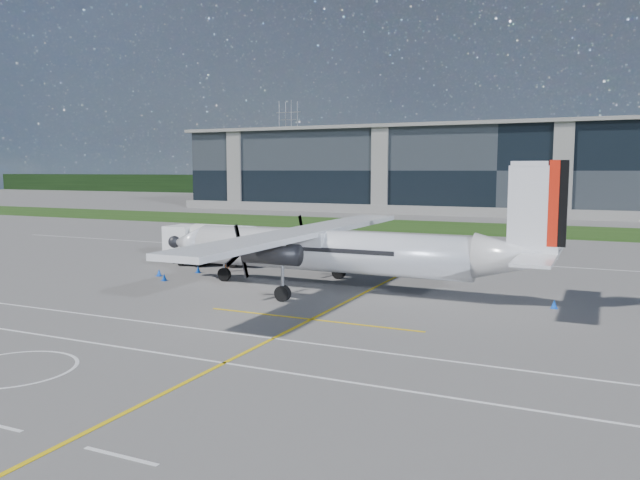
# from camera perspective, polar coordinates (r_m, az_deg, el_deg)

# --- Properties ---
(ground) EXTENTS (400.00, 400.00, 0.00)m
(ground) POSITION_cam_1_polar(r_m,az_deg,el_deg) (76.43, 12.17, 0.56)
(ground) COLOR #585654
(ground) RESTS_ON ground
(grass_strip) EXTENTS (400.00, 18.00, 0.04)m
(grass_strip) POSITION_cam_1_polar(r_m,az_deg,el_deg) (84.21, 13.36, 1.07)
(grass_strip) COLOR #1E4011
(grass_strip) RESTS_ON ground
(terminal_building) EXTENTS (120.00, 20.00, 15.00)m
(terminal_building) POSITION_cam_1_polar(r_m,az_deg,el_deg) (115.41, 16.65, 6.10)
(terminal_building) COLOR black
(terminal_building) RESTS_ON ground
(tree_line) EXTENTS (400.00, 6.00, 6.00)m
(tree_line) POSITION_cam_1_polar(r_m,az_deg,el_deg) (175.07, 19.42, 4.55)
(tree_line) COLOR black
(tree_line) RESTS_ON ground
(pylon_west) EXTENTS (9.00, 4.60, 30.00)m
(pylon_west) POSITION_cam_1_polar(r_m,az_deg,el_deg) (208.11, -2.90, 8.46)
(pylon_west) COLOR gray
(pylon_west) RESTS_ON ground
(yellow_taxiway_centerline) EXTENTS (0.20, 70.00, 0.01)m
(yellow_taxiway_centerline) POSITION_cam_1_polar(r_m,az_deg,el_deg) (46.87, 7.68, -2.99)
(yellow_taxiway_centerline) COLOR yellow
(yellow_taxiway_centerline) RESTS_ON ground
(white_lane_line) EXTENTS (90.00, 0.15, 0.01)m
(white_lane_line) POSITION_cam_1_polar(r_m,az_deg,el_deg) (27.21, -14.11, -10.05)
(white_lane_line) COLOR white
(white_lane_line) RESTS_ON ground
(turboprop_aircraft) EXTENTS (26.23, 27.21, 8.16)m
(turboprop_aircraft) POSITION_cam_1_polar(r_m,az_deg,el_deg) (38.90, 1.97, 1.19)
(turboprop_aircraft) COLOR silver
(turboprop_aircraft) RESTS_ON ground
(fuel_tanker_truck) EXTENTS (8.59, 2.79, 3.22)m
(fuel_tanker_truck) POSITION_cam_1_polar(r_m,az_deg,el_deg) (52.03, -10.41, -0.32)
(fuel_tanker_truck) COLOR white
(fuel_tanker_truck) RESTS_ON ground
(baggage_tug) EXTENTS (2.62, 1.57, 1.57)m
(baggage_tug) POSITION_cam_1_polar(r_m,az_deg,el_deg) (50.99, -11.45, -1.42)
(baggage_tug) COLOR silver
(baggage_tug) RESTS_ON ground
(ground_crew_person) EXTENTS (0.67, 0.82, 1.79)m
(ground_crew_person) POSITION_cam_1_polar(r_m,az_deg,el_deg) (47.59, -8.52, -1.78)
(ground_crew_person) COLOR #F25907
(ground_crew_person) RESTS_ON ground
(safety_cone_nose_stbd) EXTENTS (0.36, 0.36, 0.50)m
(safety_cone_nose_stbd) POSITION_cam_1_polar(r_m,az_deg,el_deg) (47.36, -11.09, -2.66)
(safety_cone_nose_stbd) COLOR blue
(safety_cone_nose_stbd) RESTS_ON ground
(safety_cone_fwd) EXTENTS (0.36, 0.36, 0.50)m
(safety_cone_fwd) POSITION_cam_1_polar(r_m,az_deg,el_deg) (46.55, -14.50, -2.90)
(safety_cone_fwd) COLOR blue
(safety_cone_fwd) RESTS_ON ground
(safety_cone_nose_port) EXTENTS (0.36, 0.36, 0.50)m
(safety_cone_nose_port) POSITION_cam_1_polar(r_m,az_deg,el_deg) (44.49, -14.05, -3.32)
(safety_cone_nose_port) COLOR blue
(safety_cone_nose_port) RESTS_ON ground
(safety_cone_tail) EXTENTS (0.36, 0.36, 0.50)m
(safety_cone_tail) POSITION_cam_1_polar(r_m,az_deg,el_deg) (37.02, 20.62, -5.50)
(safety_cone_tail) COLOR blue
(safety_cone_tail) RESTS_ON ground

